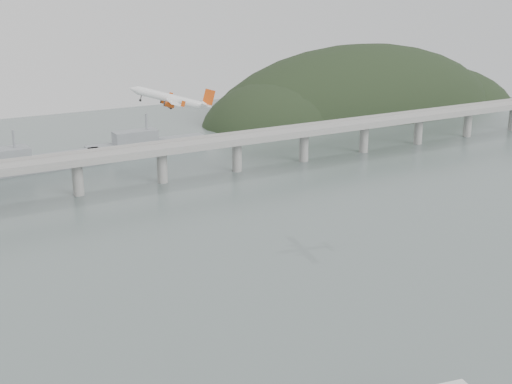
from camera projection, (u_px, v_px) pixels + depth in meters
ground at (338, 337)px, 228.73m from camera, size 900.00×900.00×0.00m
bridge at (127, 158)px, 388.44m from camera, size 800.00×22.00×23.90m
headland at (371, 128)px, 645.13m from camera, size 365.00×155.00×156.00m
airliner at (172, 99)px, 283.30m from camera, size 35.92×33.13×12.83m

